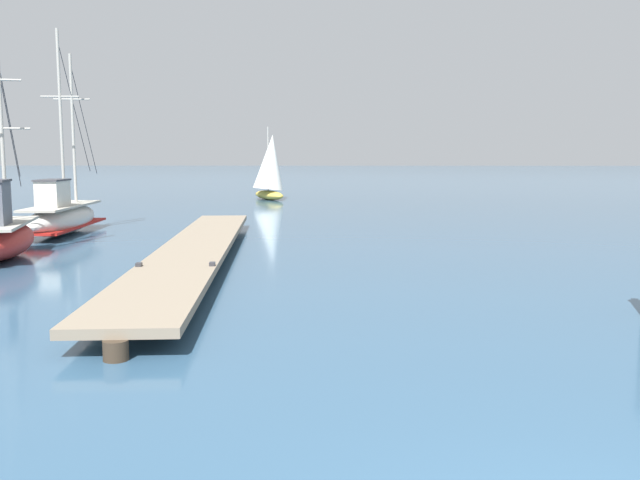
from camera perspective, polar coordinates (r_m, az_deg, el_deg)
name	(u,v)px	position (r m, az deg, el deg)	size (l,w,h in m)	color
floating_dock	(196,248)	(19.02, -10.25, -0.64)	(3.44, 18.71, 0.53)	gray
fishing_boat_1	(62,216)	(26.85, -20.70, 1.92)	(1.97, 7.68, 7.43)	silver
distant_sailboat	(270,167)	(45.02, -4.18, 6.06)	(3.05, 3.97, 4.75)	gold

